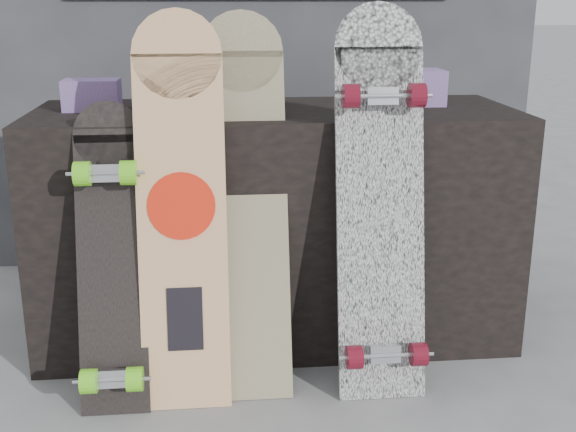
{
  "coord_description": "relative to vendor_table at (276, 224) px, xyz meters",
  "views": [
    {
      "loc": [
        -0.19,
        -1.89,
        1.15
      ],
      "look_at": [
        0.01,
        0.2,
        0.52
      ],
      "focal_mm": 45.0,
      "sensor_mm": 36.0,
      "label": 1
    }
  ],
  "objects": [
    {
      "name": "merch_box_flat",
      "position": [
        -0.1,
        0.09,
        0.43
      ],
      "size": [
        0.22,
        0.1,
        0.06
      ],
      "primitive_type": "cube",
      "color": "#D1B78C",
      "rests_on": "vendor_table"
    },
    {
      "name": "longboard_geisha",
      "position": [
        -0.3,
        -0.37,
        0.2
      ],
      "size": [
        0.26,
        0.27,
        1.13
      ],
      "rotation": [
        -0.22,
        0.0,
        0.0
      ],
      "color": "tan",
      "rests_on": "ground"
    },
    {
      "name": "vendor_table",
      "position": [
        0.0,
        0.0,
        0.0
      ],
      "size": [
        1.6,
        0.6,
        0.8
      ],
      "primitive_type": "cube",
      "color": "black",
      "rests_on": "ground"
    },
    {
      "name": "skateboard_dark",
      "position": [
        -0.51,
        -0.41,
        0.05
      ],
      "size": [
        0.2,
        0.32,
        0.88
      ],
      "rotation": [
        -0.28,
        0.0,
        0.0
      ],
      "color": "black",
      "rests_on": "ground"
    },
    {
      "name": "merch_box_purple",
      "position": [
        -0.6,
        0.04,
        0.45
      ],
      "size": [
        0.18,
        0.12,
        0.1
      ],
      "primitive_type": "cube",
      "color": "#543B79",
      "rests_on": "vendor_table"
    },
    {
      "name": "longboard_cascadia",
      "position": [
        0.28,
        -0.39,
        0.2
      ],
      "size": [
        0.26,
        0.33,
        1.15
      ],
      "rotation": [
        -0.22,
        0.0,
        0.0
      ],
      "color": "white",
      "rests_on": "ground"
    },
    {
      "name": "longboard_celtic",
      "position": [
        -0.11,
        -0.29,
        0.2
      ],
      "size": [
        0.25,
        0.37,
        1.12
      ],
      "rotation": [
        -0.31,
        0.0,
        0.0
      ],
      "color": "beige",
      "rests_on": "ground"
    },
    {
      "name": "booth",
      "position": [
        0.0,
        0.85,
        0.7
      ],
      "size": [
        2.4,
        0.22,
        2.2
      ],
      "color": "#313236",
      "rests_on": "ground"
    },
    {
      "name": "merch_box_small",
      "position": [
        0.51,
        0.06,
        0.46
      ],
      "size": [
        0.14,
        0.14,
        0.12
      ],
      "primitive_type": "cube",
      "color": "#543B79",
      "rests_on": "vendor_table"
    },
    {
      "name": "ground",
      "position": [
        0.0,
        -0.5,
        -0.4
      ],
      "size": [
        60.0,
        60.0,
        0.0
      ],
      "primitive_type": "plane",
      "color": "slate",
      "rests_on": "ground"
    }
  ]
}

